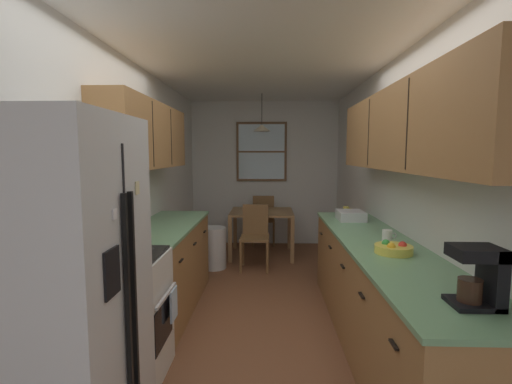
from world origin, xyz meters
TOP-DOWN VIEW (x-y plane):
  - ground_plane at (0.00, 1.00)m, footprint 12.00×12.00m
  - wall_left at (-1.35, 1.00)m, footprint 0.10×9.00m
  - wall_right at (1.35, 1.00)m, footprint 0.10×9.00m
  - wall_back at (0.00, 3.65)m, footprint 4.40×0.10m
  - ceiling_slab at (0.00, 1.00)m, footprint 4.40×9.00m
  - refrigerator at (-0.97, -1.16)m, footprint 0.69×0.80m
  - stove_range at (-0.99, -0.44)m, footprint 0.66×0.60m
  - microwave_over_range at (-1.11, -0.44)m, footprint 0.39×0.62m
  - counter_left at (-1.00, 0.76)m, footprint 0.64×1.79m
  - upper_cabinets_left at (-1.14, 0.71)m, footprint 0.33×1.87m
  - counter_right at (1.00, 0.05)m, footprint 0.64×3.12m
  - upper_cabinets_right at (1.14, -0.00)m, footprint 0.33×2.80m
  - dining_table at (-0.03, 2.81)m, footprint 0.98×0.87m
  - dining_chair_near at (-0.12, 2.16)m, footprint 0.41×0.41m
  - dining_chair_far at (-0.02, 3.45)m, footprint 0.41×0.41m
  - pendant_light at (-0.03, 2.81)m, footprint 0.27×0.27m
  - back_window at (-0.05, 3.58)m, footprint 0.89×0.05m
  - trash_bin at (-0.70, 2.13)m, footprint 0.35×0.35m
  - storage_canister at (-1.00, 0.14)m, footprint 0.11×0.11m
  - dish_towel at (-0.64, -0.29)m, footprint 0.02×0.16m
  - coffee_maker at (1.09, -1.18)m, footprint 0.22×0.18m
  - mug_by_coffeemaker at (1.05, 0.07)m, footprint 0.12×0.08m
  - mug_spare at (1.01, 1.44)m, footprint 0.11×0.07m
  - fruit_bowl at (0.99, -0.26)m, footprint 0.27×0.27m
  - dish_rack at (0.98, 1.09)m, footprint 0.28×0.34m

SIDE VIEW (x-z plane):
  - ground_plane at x=0.00m, z-range 0.00..0.00m
  - trash_bin at x=-0.70m, z-range 0.00..0.59m
  - counter_right at x=1.00m, z-range 0.00..0.90m
  - counter_left at x=-1.00m, z-range 0.00..0.90m
  - stove_range at x=-0.99m, z-range -0.08..1.02m
  - dish_towel at x=-0.64m, z-range 0.38..0.62m
  - dining_chair_near at x=-0.12m, z-range 0.05..0.95m
  - dining_chair_far at x=-0.02m, z-range 0.05..0.95m
  - dining_table at x=-0.03m, z-range 0.26..0.98m
  - refrigerator at x=-0.97m, z-range 0.00..1.83m
  - fruit_bowl at x=0.99m, z-range 0.89..0.98m
  - mug_spare at x=1.01m, z-range 0.90..1.00m
  - dish_rack at x=0.98m, z-range 0.90..1.00m
  - mug_by_coffeemaker at x=1.05m, z-range 0.90..1.01m
  - storage_canister at x=-1.00m, z-range 0.90..1.11m
  - coffee_maker at x=1.09m, z-range 0.91..1.20m
  - wall_left at x=-1.35m, z-range 0.00..2.55m
  - wall_right at x=1.35m, z-range 0.00..2.55m
  - wall_back at x=0.00m, z-range 0.00..2.55m
  - microwave_over_range at x=-1.11m, z-range 1.46..1.77m
  - back_window at x=-0.05m, z-range 1.14..2.18m
  - upper_cabinets_left at x=-1.14m, z-range 1.48..2.13m
  - upper_cabinets_right at x=1.14m, z-range 1.50..2.14m
  - pendant_light at x=-0.03m, z-range 1.74..2.31m
  - ceiling_slab at x=0.00m, z-range 2.55..2.63m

